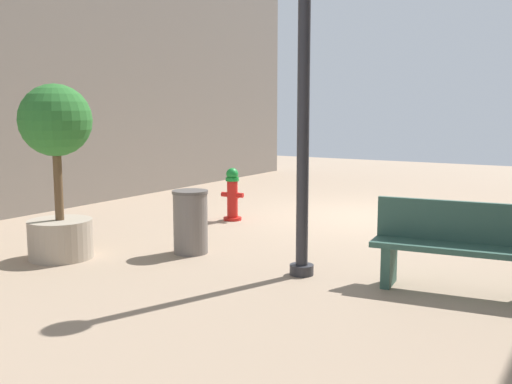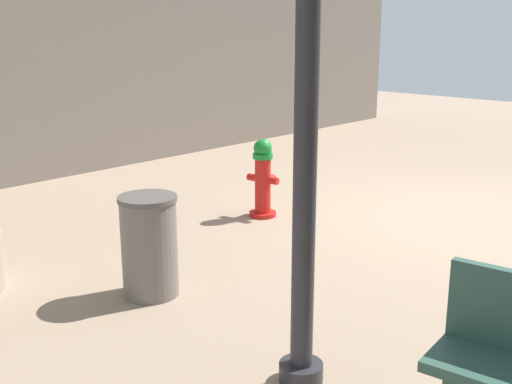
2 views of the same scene
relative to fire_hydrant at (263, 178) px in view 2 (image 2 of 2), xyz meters
name	(u,v)px [view 2 (image 2 of 2)]	position (x,y,z in m)	size (l,w,h in m)	color
ground_plane	(470,221)	(-1.88, -1.47, -0.46)	(23.40, 23.40, 0.00)	tan
fire_hydrant	(263,178)	(0.00, 0.00, 0.00)	(0.41, 0.39, 0.91)	red
street_lamp	(308,6)	(-2.59, 2.46, 1.82)	(0.36, 0.36, 3.65)	#2D2D33
trash_bin	(149,246)	(-0.83, 2.28, -0.03)	(0.48, 0.48, 0.85)	slate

